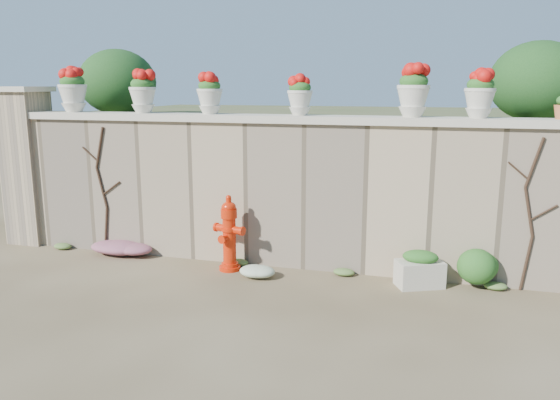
% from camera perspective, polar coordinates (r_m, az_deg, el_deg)
% --- Properties ---
extents(ground, '(80.00, 80.00, 0.00)m').
position_cam_1_polar(ground, '(6.30, -4.80, -11.48)').
color(ground, '#4D3F26').
rests_on(ground, ground).
extents(stone_wall, '(8.00, 0.40, 2.00)m').
position_cam_1_polar(stone_wall, '(7.64, -0.19, 0.61)').
color(stone_wall, tan).
rests_on(stone_wall, ground).
extents(wall_cap, '(8.10, 0.52, 0.10)m').
position_cam_1_polar(wall_cap, '(7.51, -0.20, 8.49)').
color(wall_cap, beige).
rests_on(wall_cap, stone_wall).
extents(gate_pillar, '(0.72, 0.72, 2.48)m').
position_cam_1_polar(gate_pillar, '(9.60, -24.80, 3.37)').
color(gate_pillar, tan).
rests_on(gate_pillar, ground).
extents(raised_fill, '(9.00, 6.00, 2.00)m').
position_cam_1_polar(raised_fill, '(10.71, 4.54, 3.82)').
color(raised_fill, '#384C23').
rests_on(raised_fill, ground).
extents(back_shrub_left, '(1.30, 1.30, 1.10)m').
position_cam_1_polar(back_shrub_left, '(9.92, -16.62, 11.72)').
color(back_shrub_left, '#143814').
rests_on(back_shrub_left, raised_fill).
extents(back_shrub_right, '(1.30, 1.30, 1.10)m').
position_cam_1_polar(back_shrub_right, '(8.51, 25.33, 11.14)').
color(back_shrub_right, '#143814').
rests_on(back_shrub_right, raised_fill).
extents(vine_left, '(0.60, 0.04, 1.91)m').
position_cam_1_polar(vine_left, '(8.57, -18.06, 1.19)').
color(vine_left, black).
rests_on(vine_left, ground).
extents(vine_right, '(0.60, 0.04, 1.91)m').
position_cam_1_polar(vine_right, '(7.24, 24.66, -1.21)').
color(vine_right, black).
rests_on(vine_right, ground).
extents(fire_hydrant, '(0.45, 0.32, 1.04)m').
position_cam_1_polar(fire_hydrant, '(7.47, -5.34, -3.45)').
color(fire_hydrant, red).
rests_on(fire_hydrant, ground).
extents(planter_box, '(0.66, 0.54, 0.47)m').
position_cam_1_polar(planter_box, '(7.15, 14.39, -7.07)').
color(planter_box, beige).
rests_on(planter_box, ground).
extents(green_shrub, '(0.69, 0.62, 0.65)m').
position_cam_1_polar(green_shrub, '(7.31, 19.99, -6.11)').
color(green_shrub, '#1E5119').
rests_on(green_shrub, ground).
extents(magenta_clump, '(1.02, 0.68, 0.27)m').
position_cam_1_polar(magenta_clump, '(8.41, -16.22, -4.90)').
color(magenta_clump, '#C42786').
rests_on(magenta_clump, ground).
extents(white_flowers, '(0.55, 0.44, 0.20)m').
position_cam_1_polar(white_flowers, '(7.29, -2.62, -7.31)').
color(white_flowers, white).
rests_on(white_flowers, ground).
extents(urn_pot_0, '(0.42, 0.42, 0.66)m').
position_cam_1_polar(urn_pot_0, '(8.94, -20.84, 10.68)').
color(urn_pot_0, beige).
rests_on(urn_pot_0, wall_cap).
extents(urn_pot_1, '(0.38, 0.38, 0.60)m').
position_cam_1_polar(urn_pot_1, '(8.30, -14.17, 10.86)').
color(urn_pot_1, beige).
rests_on(urn_pot_1, wall_cap).
extents(urn_pot_2, '(0.36, 0.36, 0.56)m').
position_cam_1_polar(urn_pot_2, '(7.83, -7.37, 10.94)').
color(urn_pot_2, beige).
rests_on(urn_pot_2, wall_cap).
extents(urn_pot_3, '(0.34, 0.34, 0.53)m').
position_cam_1_polar(urn_pot_3, '(7.42, 2.10, 10.86)').
color(urn_pot_3, beige).
rests_on(urn_pot_3, wall_cap).
extents(urn_pot_4, '(0.41, 0.41, 0.65)m').
position_cam_1_polar(urn_pot_4, '(7.21, 13.75, 10.95)').
color(urn_pot_4, beige).
rests_on(urn_pot_4, wall_cap).
extents(urn_pot_5, '(0.37, 0.37, 0.59)m').
position_cam_1_polar(urn_pot_5, '(7.22, 20.15, 10.34)').
color(urn_pot_5, beige).
rests_on(urn_pot_5, wall_cap).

